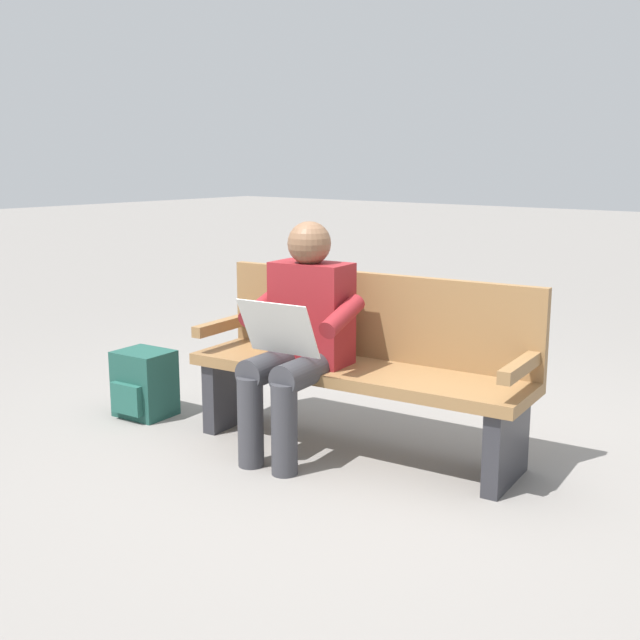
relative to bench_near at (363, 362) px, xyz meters
The scene contains 4 objects.
ground_plane 0.46m from the bench_near, 96.77° to the left, with size 40.00×40.00×0.00m, color gray.
bench_near is the anchor object (origin of this frame).
person_seated 0.37m from the bench_near, 51.55° to the left, with size 0.60×0.60×1.18m.
backpack 1.38m from the bench_near, 16.48° to the left, with size 0.33×0.32×0.39m.
Camera 1 is at (-2.28, 3.13, 1.49)m, focal length 44.32 mm.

